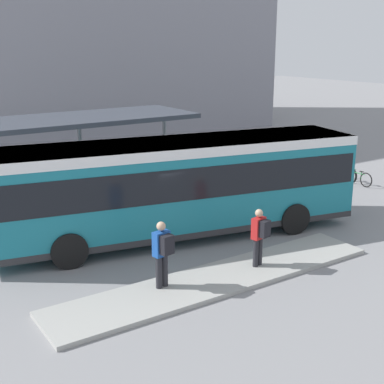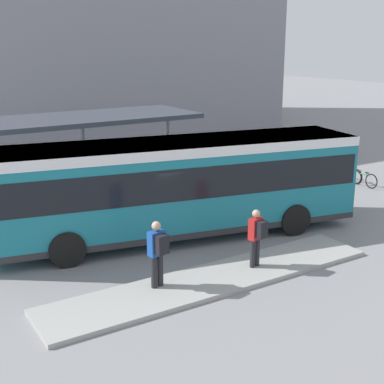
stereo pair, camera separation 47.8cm
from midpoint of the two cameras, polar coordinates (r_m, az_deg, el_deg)
name	(u,v)px [view 1 (the left image)]	position (r m, az deg, el deg)	size (l,w,h in m)	color
ground_plane	(177,236)	(17.69, -2.39, -4.74)	(120.00, 120.00, 0.00)	gray
curb_island	(219,279)	(14.52, 1.90, -9.27)	(9.63, 1.80, 0.12)	#9E9E99
city_bus	(177,182)	(17.13, -2.44, 1.07)	(12.25, 4.89, 3.17)	#197284
pedestrian_waiting	(260,234)	(14.89, 6.31, -4.48)	(0.44, 0.48, 1.66)	#232328
pedestrian_companion	(163,251)	(13.55, -4.17, -6.25)	(0.46, 0.50, 1.77)	#232328
bicycle_green	(358,178)	(24.87, 16.77, 1.48)	(0.48, 1.53, 0.66)	black
bicycle_orange	(345,173)	(25.49, 15.47, 1.97)	(0.48, 1.60, 0.70)	black
bicycle_white	(330,170)	(26.04, 14.02, 2.34)	(0.48, 1.58, 0.68)	black
station_shelter	(79,121)	(20.92, -12.65, 7.39)	(8.87, 3.50, 3.44)	#383D47
potted_planter_near_shelter	(160,195)	(19.72, -4.17, -0.31)	(0.89, 0.89, 1.42)	slate
potted_planter_far_side	(196,187)	(20.74, -0.22, 0.54)	(0.98, 0.98, 1.43)	slate
station_building	(53,10)	(39.88, -14.99, 18.29)	(27.84, 14.60, 16.52)	gray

